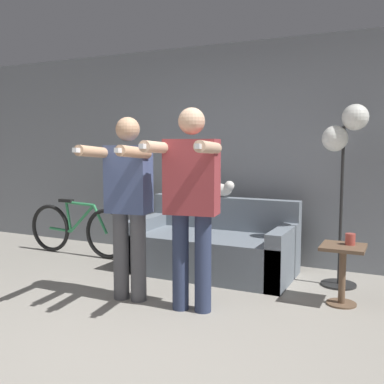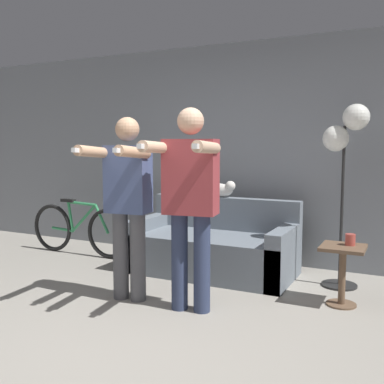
# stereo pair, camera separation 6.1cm
# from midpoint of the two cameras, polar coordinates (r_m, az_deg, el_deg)

# --- Properties ---
(ground_plane) EXTENTS (16.00, 16.00, 0.00)m
(ground_plane) POSITION_cam_midpoint_polar(r_m,az_deg,el_deg) (3.46, -6.49, -17.90)
(ground_plane) COLOR gray
(wall_back) EXTENTS (10.00, 0.05, 2.60)m
(wall_back) POSITION_cam_midpoint_polar(r_m,az_deg,el_deg) (5.41, 7.76, 4.92)
(wall_back) COLOR gray
(wall_back) RESTS_ON ground_plane
(couch) EXTENTS (1.76, 0.87, 0.80)m
(couch) POSITION_cam_midpoint_polar(r_m,az_deg,el_deg) (4.96, 3.05, -7.18)
(couch) COLOR slate
(couch) RESTS_ON ground_plane
(person_left) EXTENTS (0.51, 0.71, 1.64)m
(person_left) POSITION_cam_midpoint_polar(r_m,az_deg,el_deg) (4.01, -7.81, -0.62)
(person_left) COLOR #56565B
(person_left) RESTS_ON ground_plane
(person_right) EXTENTS (0.58, 0.73, 1.70)m
(person_right) POSITION_cam_midpoint_polar(r_m,az_deg,el_deg) (3.69, 0.20, -0.37)
(person_right) COLOR #2D3856
(person_right) RESTS_ON ground_plane
(cat) EXTENTS (0.51, 0.13, 0.19)m
(cat) POSITION_cam_midpoint_polar(r_m,az_deg,el_deg) (5.19, 3.81, 0.32)
(cat) COLOR silver
(cat) RESTS_ON couch
(floor_lamp) EXTENTS (0.43, 0.34, 1.78)m
(floor_lamp) POSITION_cam_midpoint_polar(r_m,az_deg,el_deg) (4.59, 19.24, 6.00)
(floor_lamp) COLOR black
(floor_lamp) RESTS_ON ground_plane
(side_table) EXTENTS (0.37, 0.37, 0.53)m
(side_table) POSITION_cam_midpoint_polar(r_m,az_deg,el_deg) (4.16, 18.98, -8.65)
(side_table) COLOR brown
(side_table) RESTS_ON ground_plane
(cup) EXTENTS (0.09, 0.09, 0.10)m
(cup) POSITION_cam_midpoint_polar(r_m,az_deg,el_deg) (4.16, 19.86, -5.71)
(cup) COLOR #B7473D
(cup) RESTS_ON side_table
(bicycle) EXTENTS (1.52, 0.07, 0.71)m
(bicycle) POSITION_cam_midpoint_polar(r_m,az_deg,el_deg) (5.90, -13.82, -4.61)
(bicycle) COLOR black
(bicycle) RESTS_ON ground_plane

